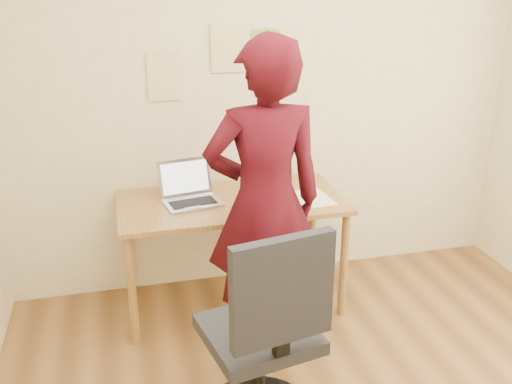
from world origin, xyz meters
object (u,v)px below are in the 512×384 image
object	(u,v)px
laptop	(190,194)
office_chair	(265,348)
phone	(265,209)
person	(264,203)
desk	(232,213)

from	to	relation	value
laptop	office_chair	xyz separation A→B (m)	(0.17, -1.19, -0.33)
laptop	phone	distance (m)	0.48
phone	person	xyz separation A→B (m)	(-0.08, -0.28, 0.16)
desk	office_chair	size ratio (longest dim) A/B	1.29
person	phone	bearing A→B (deg)	-104.68
phone	laptop	bearing A→B (deg)	114.64
desk	person	xyz separation A→B (m)	(0.09, -0.48, 0.25)
desk	laptop	size ratio (longest dim) A/B	3.65
person	office_chair	bearing A→B (deg)	76.30
phone	office_chair	xyz separation A→B (m)	(-0.25, -0.94, -0.28)
laptop	office_chair	size ratio (longest dim) A/B	0.35
desk	laptop	xyz separation A→B (m)	(-0.25, 0.04, 0.14)
desk	phone	size ratio (longest dim) A/B	11.23
phone	office_chair	size ratio (longest dim) A/B	0.11
desk	phone	distance (m)	0.28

